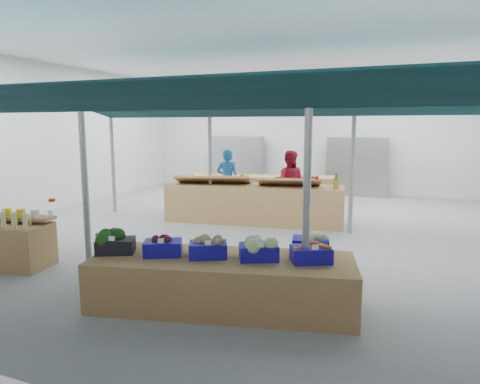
{
  "coord_description": "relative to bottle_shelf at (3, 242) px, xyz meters",
  "views": [
    {
      "loc": [
        3.67,
        -9.23,
        2.42
      ],
      "look_at": [
        0.65,
        -1.6,
        1.15
      ],
      "focal_mm": 32.0,
      "sensor_mm": 36.0,
      "label": 1
    }
  ],
  "objects": [
    {
      "name": "bottle_shelf",
      "position": [
        0.0,
        0.0,
        0.0
      ],
      "size": [
        1.79,
        1.29,
        1.03
      ],
      "rotation": [
        0.0,
        0.0,
        0.17
      ],
      "color": "olive",
      "rests_on": "floor"
    },
    {
      "name": "far_counter",
      "position": [
        2.21,
        7.54,
        0.01
      ],
      "size": [
        4.78,
        2.08,
        0.85
      ],
      "primitive_type": "cube",
      "rotation": [
        0.0,
        0.0,
        0.25
      ],
      "color": "olive",
      "rests_on": "floor"
    },
    {
      "name": "fruit_counter",
      "position": [
        2.93,
        4.8,
        0.06
      ],
      "size": [
        4.53,
        1.64,
        0.95
      ],
      "primitive_type": "cube",
      "rotation": [
        0.0,
        0.0,
        0.14
      ],
      "color": "olive",
      "rests_on": "floor"
    },
    {
      "name": "hall",
      "position": [
        2.84,
        5.48,
        2.23
      ],
      "size": [
        13.0,
        13.0,
        13.0
      ],
      "color": "silver",
      "rests_on": "ground"
    },
    {
      "name": "apple_heap_red",
      "position": [
        3.83,
        4.82,
        0.7
      ],
      "size": [
        1.63,
        1.08,
        0.27
      ],
      "rotation": [
        0.0,
        0.0,
        0.27
      ],
      "color": "#997247",
      "rests_on": "fruit_counter"
    },
    {
      "name": "apple_heap_yellow",
      "position": [
        1.9,
        4.55,
        0.7
      ],
      "size": [
        2.02,
        1.18,
        0.27
      ],
      "rotation": [
        0.0,
        0.0,
        0.27
      ],
      "color": "#997247",
      "rests_on": "fruit_counter"
    },
    {
      "name": "floor",
      "position": [
        2.84,
        4.04,
        -0.41
      ],
      "size": [
        13.0,
        13.0,
        0.0
      ],
      "primitive_type": "plane",
      "color": "gray",
      "rests_on": "ground"
    },
    {
      "name": "awnings",
      "position": [
        3.59,
        2.29,
        2.37
      ],
      "size": [
        9.5,
        7.08,
        0.3
      ],
      "color": "black",
      "rests_on": "pole_grid"
    },
    {
      "name": "crate_extra",
      "position": [
        5.3,
        0.53,
        0.41
      ],
      "size": [
        0.56,
        0.45,
        0.32
      ],
      "rotation": [
        0.0,
        0.0,
        0.21
      ],
      "color": "#130D8E",
      "rests_on": "veg_counter"
    },
    {
      "name": "back_shelving_left",
      "position": [
        0.34,
        10.04,
        0.59
      ],
      "size": [
        2.0,
        0.5,
        2.0
      ],
      "primitive_type": "cube",
      "color": "#B23F33",
      "rests_on": "floor"
    },
    {
      "name": "crate_carrots",
      "position": [
        5.4,
        0.1,
        0.38
      ],
      "size": [
        0.6,
        0.53,
        0.29
      ],
      "rotation": [
        0.0,
        0.0,
        0.45
      ],
      "color": "#130D8E",
      "rests_on": "veg_counter"
    },
    {
      "name": "crate_beets",
      "position": [
        3.46,
        -0.35,
        0.4
      ],
      "size": [
        0.6,
        0.53,
        0.29
      ],
      "rotation": [
        0.0,
        0.0,
        0.45
      ],
      "color": "#130D8E",
      "rests_on": "veg_counter"
    },
    {
      "name": "veg_counter",
      "position": [
        4.26,
        -0.16,
        -0.07
      ],
      "size": [
        3.67,
        1.92,
        0.68
      ],
      "primitive_type": "cube",
      "rotation": [
        0.0,
        0.0,
        0.23
      ],
      "color": "olive",
      "rests_on": "floor"
    },
    {
      "name": "pole_grid",
      "position": [
        3.59,
        2.29,
        1.4
      ],
      "size": [
        10.0,
        4.6,
        3.0
      ],
      "color": "gray",
      "rests_on": "floor"
    },
    {
      "name": "sparrow",
      "position": [
        2.67,
        -0.65,
        0.51
      ],
      "size": [
        0.12,
        0.09,
        0.11
      ],
      "rotation": [
        0.0,
        0.0,
        0.45
      ],
      "color": "brown",
      "rests_on": "crate_broccoli"
    },
    {
      "name": "crate_cabbage",
      "position": [
        4.74,
        -0.05,
        0.42
      ],
      "size": [
        0.6,
        0.53,
        0.35
      ],
      "rotation": [
        0.0,
        0.0,
        0.45
      ],
      "color": "#130D8E",
      "rests_on": "veg_counter"
    },
    {
      "name": "vendor_left",
      "position": [
        1.73,
        5.9,
        0.47
      ],
      "size": [
        0.7,
        0.51,
        1.77
      ],
      "primitive_type": "imported",
      "rotation": [
        0.0,
        0.0,
        3.28
      ],
      "color": "#1A58A9",
      "rests_on": "floor"
    },
    {
      "name": "vendor_right",
      "position": [
        3.53,
        5.9,
        0.47
      ],
      "size": [
        0.94,
        0.78,
        1.77
      ],
      "primitive_type": "imported",
      "rotation": [
        0.0,
        0.0,
        3.28
      ],
      "color": "#A71431",
      "rests_on": "floor"
    },
    {
      "name": "pole_ribbon",
      "position": [
        0.59,
        0.58,
        0.67
      ],
      "size": [
        0.12,
        0.12,
        0.28
      ],
      "color": "#A91C0B",
      "rests_on": "pole_grid"
    },
    {
      "name": "pineapple",
      "position": [
        4.93,
        4.97,
        0.72
      ],
      "size": [
        0.14,
        0.14,
        0.39
      ],
      "rotation": [
        0.0,
        0.0,
        0.27
      ],
      "color": "#8C6019",
      "rests_on": "fruit_counter"
    },
    {
      "name": "crate_celeriac",
      "position": [
        4.07,
        -0.2,
        0.41
      ],
      "size": [
        0.6,
        0.53,
        0.31
      ],
      "rotation": [
        0.0,
        0.0,
        0.45
      ],
      "color": "#130D8E",
      "rests_on": "veg_counter"
    },
    {
      "name": "crate_broccoli",
      "position": [
        2.8,
        -0.5,
        0.42
      ],
      "size": [
        0.6,
        0.53,
        0.35
      ],
      "rotation": [
        0.0,
        0.0,
        0.45
      ],
      "color": "black",
      "rests_on": "veg_counter"
    },
    {
      "name": "back_shelving_right",
      "position": [
        4.84,
        10.04,
        0.59
      ],
      "size": [
        2.0,
        0.5,
        2.0
      ],
      "primitive_type": "cube",
      "color": "#B23F33",
      "rests_on": "floor"
    }
  ]
}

